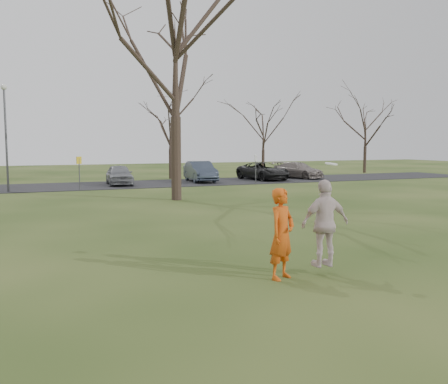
{
  "coord_description": "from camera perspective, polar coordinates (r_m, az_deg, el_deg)",
  "views": [
    {
      "loc": [
        -5.23,
        -8.44,
        2.86
      ],
      "look_at": [
        0.0,
        4.0,
        1.5
      ],
      "focal_mm": 38.67,
      "sensor_mm": 36.0,
      "label": 1
    }
  ],
  "objects": [
    {
      "name": "small_tree_row",
      "position": [
        39.7,
        -8.85,
        7.17
      ],
      "size": [
        55.0,
        5.9,
        8.5
      ],
      "color": "#352821",
      "rests_on": "ground"
    },
    {
      "name": "catching_play",
      "position": [
        10.69,
        11.87,
        -3.63
      ],
      "size": [
        1.14,
        0.53,
        2.28
      ],
      "color": "beige",
      "rests_on": "ground"
    },
    {
      "name": "car_4",
      "position": [
        33.94,
        -12.27,
        2.02
      ],
      "size": [
        1.96,
        4.19,
        1.39
      ],
      "primitive_type": "imported",
      "rotation": [
        0.0,
        0.0,
        -0.08
      ],
      "color": "gray",
      "rests_on": "parking_strip"
    },
    {
      "name": "car_6",
      "position": [
        37.85,
        4.64,
        2.49
      ],
      "size": [
        2.93,
        5.17,
        1.36
      ],
      "primitive_type": "imported",
      "rotation": [
        0.0,
        0.0,
        0.14
      ],
      "color": "black",
      "rests_on": "parking_strip"
    },
    {
      "name": "big_tree",
      "position": [
        24.88,
        -5.79,
        15.3
      ],
      "size": [
        9.0,
        9.0,
        14.0
      ],
      "primitive_type": null,
      "color": "#352821",
      "rests_on": "ground"
    },
    {
      "name": "sign_white",
      "position": [
        34.07,
        3.77,
        3.36
      ],
      "size": [
        0.35,
        0.35,
        2.08
      ],
      "color": "#47474C",
      "rests_on": "ground"
    },
    {
      "name": "sign_yellow",
      "position": [
        30.64,
        -16.76,
        2.87
      ],
      "size": [
        0.35,
        0.35,
        2.08
      ],
      "color": "#47474C",
      "rests_on": "ground"
    },
    {
      "name": "player_defender",
      "position": [
        10.25,
        6.86,
        -4.93
      ],
      "size": [
        0.84,
        0.73,
        1.93
      ],
      "primitive_type": "imported",
      "rotation": [
        0.0,
        0.0,
        0.47
      ],
      "color": "#C74B10",
      "rests_on": "ground"
    },
    {
      "name": "parking_strip",
      "position": [
        33.96,
        -13.87,
        0.78
      ],
      "size": [
        62.0,
        6.5,
        0.04
      ],
      "primitive_type": "cube",
      "color": "black",
      "rests_on": "ground"
    },
    {
      "name": "ground",
      "position": [
        10.33,
        8.78,
        -10.38
      ],
      "size": [
        120.0,
        120.0,
        0.0
      ],
      "primitive_type": "plane",
      "color": "#1E380F",
      "rests_on": "ground"
    },
    {
      "name": "car_7",
      "position": [
        39.95,
        8.78,
        2.57
      ],
      "size": [
        3.25,
        4.86,
        1.31
      ],
      "primitive_type": "imported",
      "rotation": [
        0.0,
        0.0,
        0.35
      ],
      "color": "gray",
      "rests_on": "parking_strip"
    },
    {
      "name": "car_5",
      "position": [
        35.94,
        -2.82,
        2.45
      ],
      "size": [
        2.02,
        4.72,
        1.51
      ],
      "primitive_type": "imported",
      "rotation": [
        0.0,
        0.0,
        -0.09
      ],
      "color": "#333C4C",
      "rests_on": "parking_strip"
    },
    {
      "name": "lamp_post",
      "position": [
        30.97,
        -24.43,
        7.29
      ],
      "size": [
        0.34,
        0.34,
        6.27
      ],
      "color": "#47474C",
      "rests_on": "ground"
    }
  ]
}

